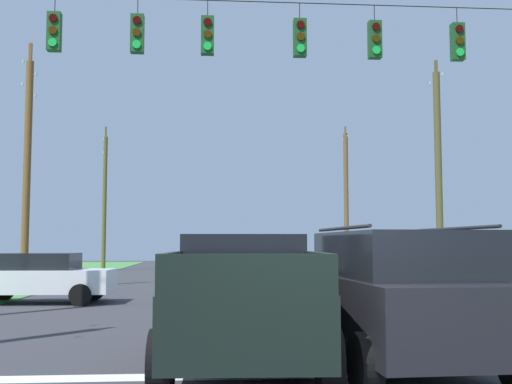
{
  "coord_description": "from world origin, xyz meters",
  "views": [
    {
      "loc": [
        -1.24,
        -6.54,
        1.81
      ],
      "look_at": [
        -0.23,
        6.63,
        2.89
      ],
      "focal_mm": 44.09,
      "sensor_mm": 36.0,
      "label": 1
    }
  ],
  "objects_px": {
    "pickup_truck": "(243,300)",
    "utility_pole_far_right": "(346,199)",
    "overhead_signal_span": "(267,121)",
    "suv_black": "(397,295)",
    "utility_pole_mid_left": "(27,166)",
    "utility_pole_far_left": "(105,198)",
    "distant_car_crossing_white": "(41,277)",
    "utility_pole_mid_right": "(439,174)"
  },
  "relations": [
    {
      "from": "utility_pole_far_left",
      "to": "pickup_truck",
      "type": "bearing_deg",
      "value": -77.36
    },
    {
      "from": "utility_pole_mid_left",
      "to": "utility_pole_far_left",
      "type": "bearing_deg",
      "value": 89.37
    },
    {
      "from": "distant_car_crossing_white",
      "to": "utility_pole_mid_right",
      "type": "relative_size",
      "value": 0.45
    },
    {
      "from": "pickup_truck",
      "to": "suv_black",
      "type": "distance_m",
      "value": 2.27
    },
    {
      "from": "overhead_signal_span",
      "to": "utility_pole_mid_right",
      "type": "height_order",
      "value": "utility_pole_mid_right"
    },
    {
      "from": "suv_black",
      "to": "utility_pole_far_left",
      "type": "relative_size",
      "value": 0.5
    },
    {
      "from": "utility_pole_far_right",
      "to": "utility_pole_mid_left",
      "type": "height_order",
      "value": "utility_pole_far_right"
    },
    {
      "from": "utility_pole_far_left",
      "to": "utility_pole_mid_right",
      "type": "bearing_deg",
      "value": -44.84
    },
    {
      "from": "suv_black",
      "to": "pickup_truck",
      "type": "bearing_deg",
      "value": 169.59
    },
    {
      "from": "utility_pole_far_right",
      "to": "utility_pole_far_left",
      "type": "height_order",
      "value": "utility_pole_far_right"
    },
    {
      "from": "distant_car_crossing_white",
      "to": "utility_pole_far_right",
      "type": "height_order",
      "value": "utility_pole_far_right"
    },
    {
      "from": "utility_pole_mid_left",
      "to": "utility_pole_far_left",
      "type": "xyz_separation_m",
      "value": [
        0.19,
        17.67,
        -0.01
      ]
    },
    {
      "from": "utility_pole_mid_left",
      "to": "pickup_truck",
      "type": "bearing_deg",
      "value": -64.07
    },
    {
      "from": "suv_black",
      "to": "overhead_signal_span",
      "type": "bearing_deg",
      "value": 102.45
    },
    {
      "from": "suv_black",
      "to": "utility_pole_mid_right",
      "type": "xyz_separation_m",
      "value": [
        7.15,
        17.13,
        3.71
      ]
    },
    {
      "from": "utility_pole_far_left",
      "to": "distant_car_crossing_white",
      "type": "bearing_deg",
      "value": -85.3
    },
    {
      "from": "pickup_truck",
      "to": "utility_pole_mid_left",
      "type": "distance_m",
      "value": 18.06
    },
    {
      "from": "pickup_truck",
      "to": "suv_black",
      "type": "xyz_separation_m",
      "value": [
        2.23,
        -0.41,
        0.09
      ]
    },
    {
      "from": "utility_pole_far_left",
      "to": "utility_pole_mid_left",
      "type": "bearing_deg",
      "value": -90.63
    },
    {
      "from": "utility_pole_mid_right",
      "to": "utility_pole_far_left",
      "type": "distance_m",
      "value": 23.84
    },
    {
      "from": "overhead_signal_span",
      "to": "utility_pole_mid_left",
      "type": "distance_m",
      "value": 13.37
    },
    {
      "from": "distant_car_crossing_white",
      "to": "utility_pole_far_right",
      "type": "distance_m",
      "value": 28.26
    },
    {
      "from": "distant_car_crossing_white",
      "to": "utility_pole_far_left",
      "type": "relative_size",
      "value": 0.45
    },
    {
      "from": "overhead_signal_span",
      "to": "pickup_truck",
      "type": "height_order",
      "value": "overhead_signal_span"
    },
    {
      "from": "pickup_truck",
      "to": "utility_pole_mid_left",
      "type": "relative_size",
      "value": 0.56
    },
    {
      "from": "utility_pole_mid_right",
      "to": "utility_pole_far_left",
      "type": "xyz_separation_m",
      "value": [
        -16.9,
        16.81,
        0.07
      ]
    },
    {
      "from": "utility_pole_far_right",
      "to": "suv_black",
      "type": "bearing_deg",
      "value": -101.43
    },
    {
      "from": "overhead_signal_span",
      "to": "pickup_truck",
      "type": "bearing_deg",
      "value": -99.09
    },
    {
      "from": "pickup_truck",
      "to": "utility_pole_far_right",
      "type": "bearing_deg",
      "value": 74.87
    },
    {
      "from": "distant_car_crossing_white",
      "to": "utility_pole_far_left",
      "type": "bearing_deg",
      "value": 94.7
    },
    {
      "from": "utility_pole_mid_right",
      "to": "utility_pole_far_left",
      "type": "height_order",
      "value": "utility_pole_mid_right"
    },
    {
      "from": "utility_pole_far_right",
      "to": "utility_pole_far_left",
      "type": "xyz_separation_m",
      "value": [
        -16.69,
        -0.38,
        -0.06
      ]
    },
    {
      "from": "utility_pole_mid_left",
      "to": "utility_pole_far_left",
      "type": "height_order",
      "value": "utility_pole_mid_left"
    },
    {
      "from": "pickup_truck",
      "to": "utility_pole_mid_left",
      "type": "height_order",
      "value": "utility_pole_mid_left"
    },
    {
      "from": "overhead_signal_span",
      "to": "distant_car_crossing_white",
      "type": "height_order",
      "value": "overhead_signal_span"
    },
    {
      "from": "distant_car_crossing_white",
      "to": "utility_pole_far_left",
      "type": "xyz_separation_m",
      "value": [
        -1.92,
        23.36,
        4.06
      ]
    },
    {
      "from": "suv_black",
      "to": "utility_pole_mid_left",
      "type": "relative_size",
      "value": 0.5
    },
    {
      "from": "overhead_signal_span",
      "to": "utility_pole_far_right",
      "type": "bearing_deg",
      "value": 73.7
    },
    {
      "from": "overhead_signal_span",
      "to": "suv_black",
      "type": "relative_size",
      "value": 3.43
    },
    {
      "from": "suv_black",
      "to": "utility_pole_mid_right",
      "type": "distance_m",
      "value": 18.93
    },
    {
      "from": "pickup_truck",
      "to": "utility_pole_far_right",
      "type": "distance_m",
      "value": 35.34
    },
    {
      "from": "utility_pole_mid_right",
      "to": "overhead_signal_span",
      "type": "bearing_deg",
      "value": -127.41
    }
  ]
}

